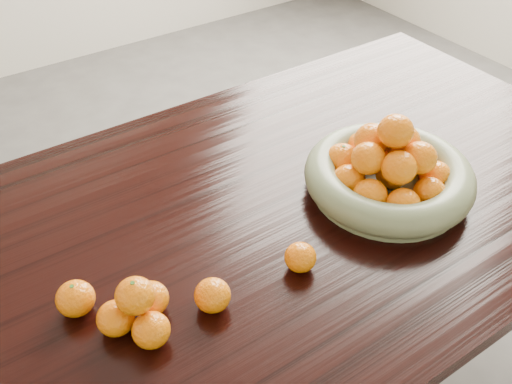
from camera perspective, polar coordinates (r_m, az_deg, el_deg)
dining_table at (r=1.29m, az=-1.88°, el=-5.95°), size 2.00×1.00×0.75m
fruit_bowl at (r=1.31m, az=13.11°, el=1.95°), size 0.38×0.38×0.20m
orange_pyramid at (r=1.03m, az=-11.71°, el=-11.50°), size 0.14×0.13×0.12m
loose_orange_0 at (r=1.09m, az=-17.60°, el=-10.12°), size 0.07×0.07×0.07m
loose_orange_1 at (r=1.05m, az=-4.37°, el=-10.26°), size 0.07×0.07×0.06m
loose_orange_2 at (r=1.11m, az=4.46°, el=-6.53°), size 0.06×0.06×0.06m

